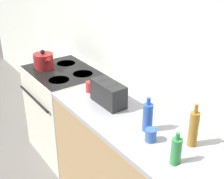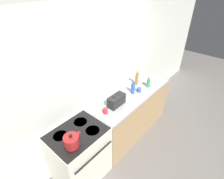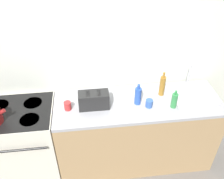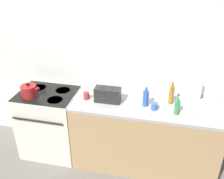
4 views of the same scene
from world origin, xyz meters
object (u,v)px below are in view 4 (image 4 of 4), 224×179
(cup_blue, at_px, (154,106))
(stove, at_px, (51,122))
(bottle_blue, at_px, (146,98))
(toaster, at_px, (108,95))
(kettle, at_px, (29,91))
(bottle_green, at_px, (177,107))
(cup_red, at_px, (86,96))
(bottle_amber, at_px, (171,94))

(cup_blue, bearing_deg, stove, 176.75)
(bottle_blue, relative_size, cup_blue, 2.85)
(cup_blue, bearing_deg, toaster, 173.65)
(cup_blue, bearing_deg, kettle, -178.45)
(toaster, height_order, cup_blue, toaster)
(bottle_green, xyz_separation_m, bottle_blue, (-0.36, 0.10, 0.01))
(bottle_blue, bearing_deg, bottle_green, -15.45)
(stove, bearing_deg, toaster, -1.09)
(toaster, xyz_separation_m, bottle_blue, (0.46, 0.00, 0.01))
(cup_red, bearing_deg, bottle_green, -4.89)
(bottle_blue, distance_m, cup_blue, 0.14)
(cup_red, bearing_deg, cup_blue, -4.02)
(toaster, height_order, bottle_amber, bottle_amber)
(bottle_blue, distance_m, cup_red, 0.73)
(bottle_amber, height_order, cup_red, bottle_amber)
(bottle_amber, bearing_deg, kettle, -172.64)
(bottle_blue, distance_m, bottle_amber, 0.31)
(kettle, xyz_separation_m, bottle_green, (1.80, 0.01, 0.01))
(stove, distance_m, cup_red, 0.74)
(toaster, relative_size, cup_red, 3.46)
(cup_red, relative_size, cup_blue, 1.06)
(kettle, bearing_deg, cup_blue, 1.55)
(toaster, bearing_deg, bottle_blue, 0.24)
(stove, height_order, cup_red, cup_red)
(toaster, distance_m, cup_blue, 0.57)
(kettle, bearing_deg, bottle_amber, 7.36)
(bottle_blue, bearing_deg, toaster, -179.76)
(kettle, bearing_deg, bottle_green, 0.24)
(bottle_green, bearing_deg, toaster, 173.21)
(bottle_green, xyz_separation_m, bottle_amber, (-0.07, 0.22, 0.03))
(kettle, distance_m, bottle_amber, 1.75)
(cup_red, distance_m, cup_blue, 0.84)
(bottle_green, height_order, bottle_blue, bottle_blue)
(bottle_green, height_order, cup_blue, bottle_green)
(stove, relative_size, cup_blue, 11.05)
(bottle_blue, height_order, bottle_amber, bottle_amber)
(toaster, xyz_separation_m, bottle_amber, (0.75, 0.12, 0.03))
(kettle, relative_size, bottle_blue, 1.01)
(bottle_green, bearing_deg, bottle_amber, 107.75)
(stove, relative_size, bottle_green, 4.53)
(bottle_amber, bearing_deg, toaster, -170.99)
(bottle_green, xyz_separation_m, cup_blue, (-0.25, 0.03, -0.04))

